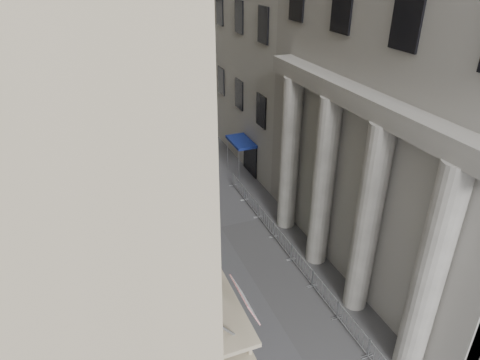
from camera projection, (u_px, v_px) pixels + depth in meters
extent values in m
cylinder|color=white|center=(121.00, 166.00, 34.03)|extent=(0.06, 0.06, 2.45)
cylinder|color=white|center=(160.00, 160.00, 35.03)|extent=(0.06, 0.06, 2.45)
cylinder|color=white|center=(116.00, 152.00, 36.59)|extent=(0.06, 0.06, 2.45)
cylinder|color=white|center=(153.00, 146.00, 37.59)|extent=(0.06, 0.06, 2.45)
cube|color=silver|center=(136.00, 142.00, 35.21)|extent=(3.34, 3.34, 0.13)
cone|color=silver|center=(135.00, 135.00, 34.95)|extent=(4.45, 4.45, 1.11)
cylinder|color=gray|center=(149.00, 131.00, 33.13)|extent=(0.16, 0.16, 8.05)
cylinder|color=gray|center=(160.00, 78.00, 31.68)|extent=(2.42, 0.26, 0.12)
cube|color=gray|center=(174.00, 77.00, 32.11)|extent=(0.51, 0.25, 0.15)
cube|color=black|center=(172.00, 268.00, 23.64)|extent=(0.53, 0.80, 1.65)
cube|color=#19E54C|center=(174.00, 266.00, 23.55)|extent=(0.27, 0.55, 0.92)
imported|color=#0D1534|center=(199.00, 151.00, 37.53)|extent=(0.69, 0.51, 1.73)
imported|color=black|center=(187.00, 137.00, 40.19)|extent=(1.21, 1.17, 1.96)
imported|color=black|center=(194.00, 169.00, 34.51)|extent=(1.01, 0.92, 1.73)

